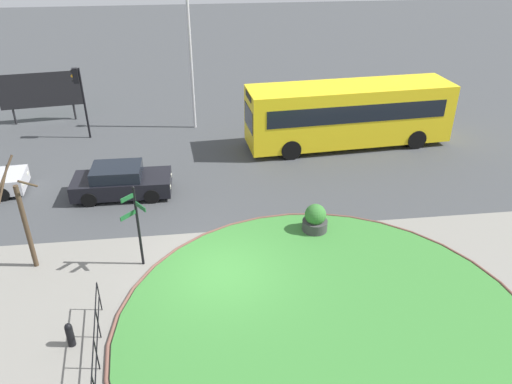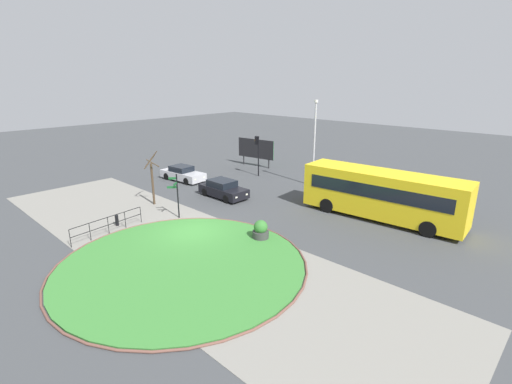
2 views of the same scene
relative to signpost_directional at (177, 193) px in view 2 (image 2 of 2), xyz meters
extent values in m
plane|color=#3D3F42|center=(2.71, -0.82, -1.78)|extent=(120.00, 120.00, 0.00)
cube|color=gray|center=(2.71, -2.53, -1.77)|extent=(32.00, 8.59, 0.02)
cylinder|color=#387A33|center=(5.57, -3.68, -1.73)|extent=(12.31, 12.31, 0.10)
torus|color=brown|center=(5.57, -3.68, -1.73)|extent=(12.62, 12.62, 0.11)
cylinder|color=black|center=(0.02, 0.07, -0.30)|extent=(0.09, 0.09, 2.97)
sphere|color=black|center=(0.02, 0.07, 1.24)|extent=(0.10, 0.10, 0.10)
cube|color=#195128|center=(-0.18, -0.14, 0.98)|extent=(0.36, 0.37, 0.15)
cube|color=#195128|center=(0.21, -0.21, 0.68)|extent=(0.36, 0.49, 0.15)
cube|color=#195128|center=(-0.22, -0.19, 0.38)|extent=(0.44, 0.48, 0.15)
cylinder|color=black|center=(-1.68, -3.47, -1.46)|extent=(0.21, 0.21, 0.66)
sphere|color=black|center=(-1.68, -3.47, -1.09)|extent=(0.20, 0.20, 0.20)
cube|color=black|center=(-0.79, -4.44, -0.70)|extent=(0.58, 4.63, 0.03)
cube|color=black|center=(-0.79, -4.44, -1.19)|extent=(0.58, 4.63, 0.03)
cylinder|color=black|center=(-1.06, -2.13, -1.24)|extent=(0.04, 0.04, 1.08)
cylinder|color=black|center=(-0.92, -3.29, -1.24)|extent=(0.04, 0.04, 1.08)
cylinder|color=black|center=(-0.79, -4.44, -1.24)|extent=(0.04, 0.04, 1.08)
cylinder|color=black|center=(-0.65, -5.60, -1.24)|extent=(0.04, 0.04, 1.08)
cylinder|color=black|center=(-0.51, -6.75, -1.24)|extent=(0.04, 0.04, 1.08)
cube|color=yellow|center=(9.89, 9.29, -0.05)|extent=(10.61, 3.33, 2.92)
cube|color=black|center=(9.99, 8.01, 0.36)|extent=(9.17, 0.71, 0.88)
cube|color=black|center=(9.80, 10.58, 0.36)|extent=(9.17, 0.71, 0.88)
cube|color=black|center=(4.67, 8.90, 0.10)|extent=(0.18, 2.09, 1.10)
cube|color=black|center=(4.67, 8.90, 1.19)|extent=(0.13, 1.40, 0.28)
cylinder|color=black|center=(6.65, 7.87, -1.28)|extent=(1.02, 0.37, 1.00)
cylinder|color=black|center=(6.47, 10.21, -1.28)|extent=(1.02, 0.37, 1.00)
cylinder|color=black|center=(13.32, 8.37, -1.28)|extent=(1.02, 0.37, 1.00)
cylinder|color=black|center=(13.14, 10.72, -1.28)|extent=(1.02, 0.37, 1.00)
cube|color=black|center=(-1.19, 5.16, -1.26)|extent=(4.13, 1.83, 0.69)
cube|color=black|center=(-1.35, 5.16, -0.66)|extent=(2.06, 1.60, 0.51)
cube|color=#EAEACC|center=(0.89, 5.68, -1.23)|extent=(0.02, 0.20, 0.12)
cube|color=#EAEACC|center=(0.88, 4.60, -1.23)|extent=(0.02, 0.20, 0.12)
cylinder|color=black|center=(0.10, 5.97, -1.46)|extent=(0.64, 0.23, 0.64)
cylinder|color=black|center=(0.08, 4.33, -1.46)|extent=(0.64, 0.23, 0.64)
cylinder|color=black|center=(-2.46, 5.99, -1.46)|extent=(0.64, 0.23, 0.64)
cylinder|color=black|center=(-2.47, 4.35, -1.46)|extent=(0.64, 0.23, 0.64)
cube|color=#B7B7BC|center=(-7.64, 5.94, -1.27)|extent=(4.57, 2.13, 0.67)
cube|color=black|center=(-7.82, 5.92, -0.69)|extent=(2.02, 1.69, 0.50)
cube|color=#EAEACC|center=(-5.47, 6.66, -1.24)|extent=(0.04, 0.20, 0.12)
cube|color=#EAEACC|center=(-5.38, 5.62, -1.24)|extent=(0.04, 0.20, 0.12)
cylinder|color=black|center=(-6.34, 6.85, -1.46)|extent=(0.66, 0.28, 0.64)
cylinder|color=black|center=(-6.20, 5.28, -1.46)|extent=(0.66, 0.28, 0.64)
cylinder|color=black|center=(-9.08, 6.60, -1.46)|extent=(0.66, 0.28, 0.64)
cylinder|color=black|center=(-8.94, 5.03, -1.46)|extent=(0.66, 0.28, 0.64)
cylinder|color=black|center=(-3.71, 11.91, 0.13)|extent=(0.11, 0.11, 3.82)
cube|color=black|center=(-3.91, 11.88, 1.65)|extent=(0.30, 0.30, 0.78)
sphere|color=black|center=(-4.06, 11.85, 1.89)|extent=(0.16, 0.16, 0.16)
sphere|color=#F2A519|center=(-4.06, 11.85, 1.65)|extent=(0.16, 0.16, 0.16)
sphere|color=black|center=(-4.06, 11.85, 1.40)|extent=(0.16, 0.16, 0.16)
cylinder|color=#B7B7BC|center=(2.00, 12.74, 1.77)|extent=(0.16, 0.16, 7.10)
cylinder|color=silver|center=(2.00, 12.74, 5.44)|extent=(0.32, 0.32, 0.22)
cylinder|color=black|center=(-8.31, 14.48, -0.83)|extent=(0.12, 0.12, 1.92)
cylinder|color=black|center=(-5.03, 14.91, -0.83)|extent=(0.12, 0.12, 1.92)
cube|color=green|center=(-6.67, 14.69, 0.13)|extent=(4.39, 0.69, 1.90)
cube|color=black|center=(-6.66, 14.62, 0.13)|extent=(4.47, 0.61, 2.00)
cylinder|color=#383838|center=(6.36, 1.32, -1.53)|extent=(0.95, 0.95, 0.51)
sphere|color=#33702D|center=(6.36, 1.32, -1.01)|extent=(0.81, 0.81, 0.81)
cylinder|color=#423323|center=(-3.63, 0.42, -0.21)|extent=(0.16, 0.16, 3.14)
cylinder|color=#423323|center=(-4.03, 0.54, 1.37)|extent=(0.32, 0.88, 1.01)
cylinder|color=#423323|center=(-3.21, 0.32, 1.45)|extent=(0.28, 0.91, 0.70)
cylinder|color=#423323|center=(-3.99, 0.68, 1.59)|extent=(0.61, 0.81, 1.16)
camera|label=1|loc=(2.21, -14.10, 8.73)|focal=34.76mm
camera|label=2|loc=(19.69, -13.17, 7.22)|focal=25.73mm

